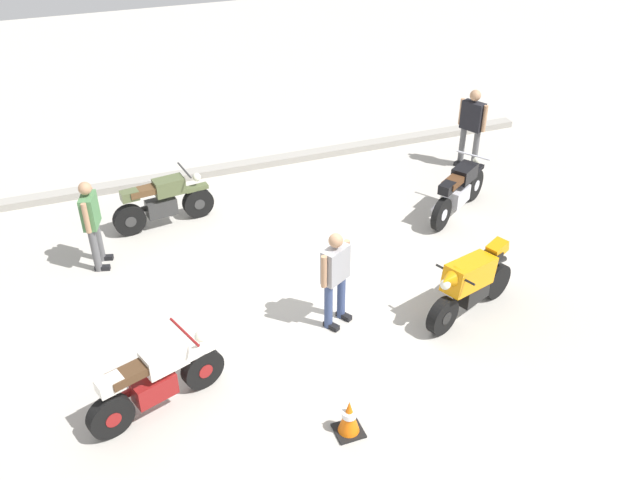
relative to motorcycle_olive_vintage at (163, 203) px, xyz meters
The scene contains 10 objects.
ground_plane 3.47m from the motorcycle_olive_vintage, 54.78° to the right, with size 40.00×40.00×0.00m, color #B7B2A8.
curb_edge 2.70m from the motorcycle_olive_vintage, 42.05° to the left, with size 14.00×0.30×0.15m, color #9C978F.
motorcycle_olive_vintage is the anchor object (origin of this frame).
motorcycle_cream_vintage 4.80m from the motorcycle_olive_vintage, 100.83° to the right, with size 1.89×0.89×1.07m.
motorcycle_black_cruiser 5.69m from the motorcycle_olive_vintage, 16.50° to the right, with size 1.81×1.25×1.09m.
motorcycle_orange_sportbike 5.96m from the motorcycle_olive_vintage, 47.86° to the right, with size 1.88×0.99×1.14m.
person_in_gray_shirt 4.35m from the motorcycle_olive_vintage, 63.19° to the right, with size 0.59×0.47×1.61m.
person_in_green_shirt 1.67m from the motorcycle_olive_vintage, 143.73° to the right, with size 0.41×0.63×1.63m.
person_in_black_shirt 6.79m from the motorcycle_olive_vintage, ahead, with size 0.47×0.65×1.77m.
traffic_cone 6.13m from the motorcycle_olive_vintage, 77.85° to the right, with size 0.36×0.36×0.53m.
Camera 1 is at (-3.18, -8.66, 6.75)m, focal length 37.95 mm.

